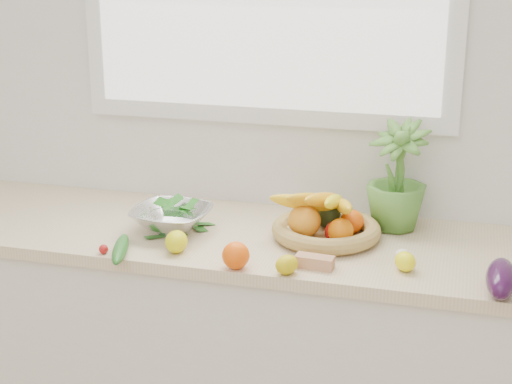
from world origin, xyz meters
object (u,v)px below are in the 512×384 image
(colander_with_spinach, at_px, (172,213))
(fruit_basket, at_px, (325,223))
(apple, at_px, (336,232))
(potted_herb, at_px, (397,175))
(cucumber, at_px, (120,249))
(eggplant, at_px, (501,278))

(colander_with_spinach, bearing_deg, fruit_basket, 8.50)
(apple, height_order, colander_with_spinach, colander_with_spinach)
(apple, xyz_separation_m, potted_herb, (0.16, 0.18, 0.15))
(cucumber, xyz_separation_m, potted_herb, (0.77, 0.45, 0.16))
(cucumber, relative_size, colander_with_spinach, 0.86)
(cucumber, xyz_separation_m, colander_with_spinach, (0.08, 0.23, 0.04))
(fruit_basket, bearing_deg, colander_with_spinach, -171.50)
(apple, relative_size, cucumber, 0.31)
(apple, distance_m, potted_herb, 0.28)
(cucumber, distance_m, fruit_basket, 0.64)
(cucumber, height_order, colander_with_spinach, colander_with_spinach)
(cucumber, relative_size, fruit_basket, 0.52)
(apple, relative_size, colander_with_spinach, 0.26)
(potted_herb, relative_size, colander_with_spinach, 1.33)
(potted_herb, bearing_deg, fruit_basket, -143.18)
(cucumber, bearing_deg, apple, 24.46)
(potted_herb, distance_m, fruit_basket, 0.29)
(cucumber, bearing_deg, eggplant, 1.58)
(eggplant, bearing_deg, potted_herb, 127.62)
(cucumber, bearing_deg, fruit_basket, 27.87)
(fruit_basket, relative_size, colander_with_spinach, 1.66)
(potted_herb, relative_size, fruit_basket, 0.80)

